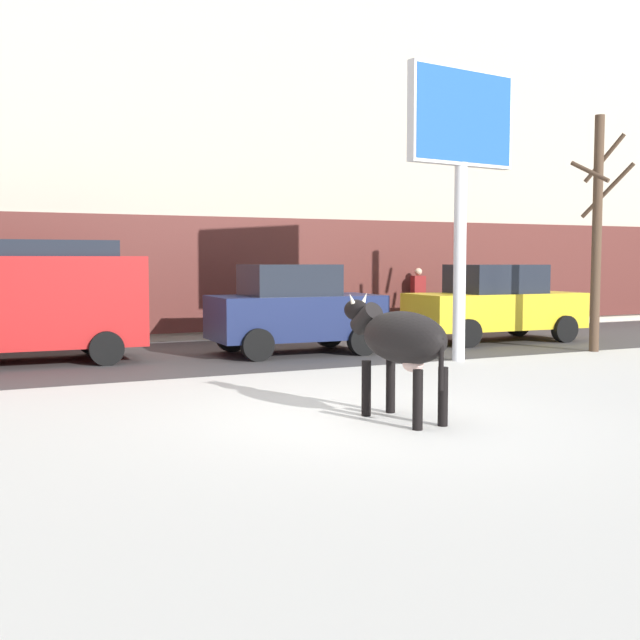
{
  "coord_description": "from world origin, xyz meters",
  "views": [
    {
      "loc": [
        -4.71,
        -8.25,
        1.97
      ],
      "look_at": [
        0.16,
        1.88,
        1.1
      ],
      "focal_mm": 44.41,
      "sensor_mm": 36.0,
      "label": 1
    }
  ],
  "objects_px": {
    "billboard": "(462,135)",
    "car_red_van": "(17,298)",
    "pedestrian_by_cars": "(418,299)",
    "bare_tree_right_lot": "(597,227)",
    "car_navy_hatchback": "(294,309)",
    "cow_black": "(400,339)",
    "car_yellow_sedan": "(495,304)"
  },
  "relations": [
    {
      "from": "car_red_van",
      "to": "bare_tree_right_lot",
      "type": "bearing_deg",
      "value": -15.87
    },
    {
      "from": "cow_black",
      "to": "car_navy_hatchback",
      "type": "xyz_separation_m",
      "value": [
        1.59,
        6.78,
        -0.07
      ]
    },
    {
      "from": "cow_black",
      "to": "car_navy_hatchback",
      "type": "distance_m",
      "value": 6.97
    },
    {
      "from": "car_yellow_sedan",
      "to": "bare_tree_right_lot",
      "type": "bearing_deg",
      "value": -76.42
    },
    {
      "from": "car_yellow_sedan",
      "to": "bare_tree_right_lot",
      "type": "height_order",
      "value": "bare_tree_right_lot"
    },
    {
      "from": "car_navy_hatchback",
      "to": "bare_tree_right_lot",
      "type": "bearing_deg",
      "value": -21.69
    },
    {
      "from": "billboard",
      "to": "car_navy_hatchback",
      "type": "relative_size",
      "value": 1.56
    },
    {
      "from": "billboard",
      "to": "bare_tree_right_lot",
      "type": "bearing_deg",
      "value": 1.43
    },
    {
      "from": "billboard",
      "to": "car_red_van",
      "type": "height_order",
      "value": "billboard"
    },
    {
      "from": "cow_black",
      "to": "car_yellow_sedan",
      "type": "distance_m",
      "value": 9.85
    },
    {
      "from": "car_yellow_sedan",
      "to": "cow_black",
      "type": "bearing_deg",
      "value": -134.76
    },
    {
      "from": "cow_black",
      "to": "billboard",
      "type": "distance_m",
      "value": 6.75
    },
    {
      "from": "car_red_van",
      "to": "car_navy_hatchback",
      "type": "distance_m",
      "value": 5.39
    },
    {
      "from": "cow_black",
      "to": "car_red_van",
      "type": "height_order",
      "value": "car_red_van"
    },
    {
      "from": "car_yellow_sedan",
      "to": "bare_tree_right_lot",
      "type": "distance_m",
      "value": 3.18
    },
    {
      "from": "car_red_van",
      "to": "pedestrian_by_cars",
      "type": "xyz_separation_m",
      "value": [
        10.38,
        2.31,
        -0.36
      ]
    },
    {
      "from": "billboard",
      "to": "pedestrian_by_cars",
      "type": "height_order",
      "value": "billboard"
    },
    {
      "from": "cow_black",
      "to": "car_red_van",
      "type": "bearing_deg",
      "value": 116.06
    },
    {
      "from": "cow_black",
      "to": "car_navy_hatchback",
      "type": "bearing_deg",
      "value": 76.83
    },
    {
      "from": "car_navy_hatchback",
      "to": "car_yellow_sedan",
      "type": "xyz_separation_m",
      "value": [
        5.35,
        0.21,
        -0.02
      ]
    },
    {
      "from": "billboard",
      "to": "car_navy_hatchback",
      "type": "height_order",
      "value": "billboard"
    },
    {
      "from": "car_yellow_sedan",
      "to": "car_red_van",
      "type": "bearing_deg",
      "value": 176.67
    },
    {
      "from": "cow_black",
      "to": "billboard",
      "type": "xyz_separation_m",
      "value": [
        3.98,
        4.32,
        3.32
      ]
    },
    {
      "from": "bare_tree_right_lot",
      "to": "pedestrian_by_cars",
      "type": "bearing_deg",
      "value": 99.37
    },
    {
      "from": "car_navy_hatchback",
      "to": "pedestrian_by_cars",
      "type": "bearing_deg",
      "value": 31.85
    },
    {
      "from": "bare_tree_right_lot",
      "to": "car_red_van",
      "type": "bearing_deg",
      "value": 164.13
    },
    {
      "from": "pedestrian_by_cars",
      "to": "bare_tree_right_lot",
      "type": "height_order",
      "value": "bare_tree_right_lot"
    },
    {
      "from": "car_navy_hatchback",
      "to": "cow_black",
      "type": "bearing_deg",
      "value": -103.17
    },
    {
      "from": "car_navy_hatchback",
      "to": "bare_tree_right_lot",
      "type": "height_order",
      "value": "bare_tree_right_lot"
    },
    {
      "from": "billboard",
      "to": "car_red_van",
      "type": "relative_size",
      "value": 1.19
    },
    {
      "from": "car_navy_hatchback",
      "to": "car_yellow_sedan",
      "type": "height_order",
      "value": "car_navy_hatchback"
    },
    {
      "from": "car_navy_hatchback",
      "to": "pedestrian_by_cars",
      "type": "height_order",
      "value": "car_navy_hatchback"
    }
  ]
}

